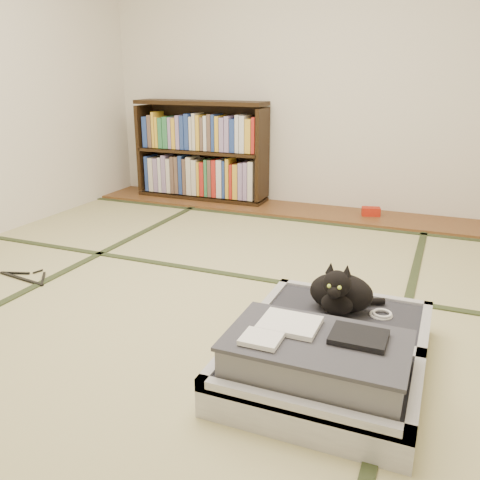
% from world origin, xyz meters
% --- Properties ---
extents(floor, '(4.50, 4.50, 0.00)m').
position_xyz_m(floor, '(0.00, 0.00, 0.00)').
color(floor, '#CCC788').
rests_on(floor, ground).
extents(wood_strip, '(4.00, 0.50, 0.02)m').
position_xyz_m(wood_strip, '(0.00, 2.00, 0.01)').
color(wood_strip, brown).
rests_on(wood_strip, ground).
extents(red_item, '(0.17, 0.12, 0.07)m').
position_xyz_m(red_item, '(0.55, 2.03, 0.06)').
color(red_item, '#AC1D0D').
rests_on(red_item, wood_strip).
extents(room_shell, '(4.50, 4.50, 4.50)m').
position_xyz_m(room_shell, '(0.00, 0.00, 1.46)').
color(room_shell, white).
rests_on(room_shell, ground).
extents(tatami_borders, '(4.00, 4.50, 0.01)m').
position_xyz_m(tatami_borders, '(0.00, 0.49, 0.00)').
color(tatami_borders, '#2D381E').
rests_on(tatami_borders, ground).
extents(bookcase, '(1.26, 0.29, 0.92)m').
position_xyz_m(bookcase, '(-1.06, 2.07, 0.45)').
color(bookcase, black).
rests_on(bookcase, wood_strip).
extents(suitcase, '(0.74, 0.98, 0.29)m').
position_xyz_m(suitcase, '(0.76, -0.43, 0.10)').
color(suitcase, silver).
rests_on(suitcase, floor).
extents(cat, '(0.33, 0.33, 0.26)m').
position_xyz_m(cat, '(0.74, -0.14, 0.24)').
color(cat, black).
rests_on(cat, suitcase).
extents(cable_coil, '(0.10, 0.10, 0.02)m').
position_xyz_m(cable_coil, '(0.92, -0.11, 0.15)').
color(cable_coil, white).
rests_on(cable_coil, suitcase).
extents(hanger, '(0.38, 0.20, 0.01)m').
position_xyz_m(hanger, '(-1.14, -0.12, 0.01)').
color(hanger, black).
rests_on(hanger, floor).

